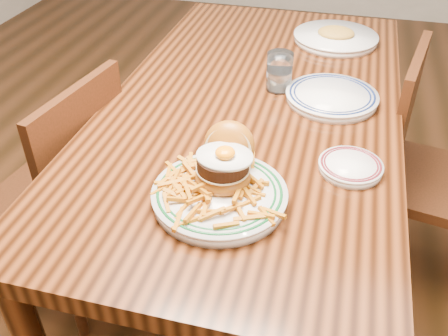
% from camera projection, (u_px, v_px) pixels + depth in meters
% --- Properties ---
extents(floor, '(6.00, 6.00, 0.00)m').
position_uv_depth(floor, '(247.00, 271.00, 1.93)').
color(floor, black).
rests_on(floor, ground).
extents(table, '(0.85, 1.60, 0.75)m').
position_uv_depth(table, '(253.00, 125.00, 1.54)').
color(table, black).
rests_on(table, floor).
extents(chair_left, '(0.45, 0.45, 0.85)m').
position_uv_depth(chair_left, '(65.00, 193.00, 1.60)').
color(chair_left, '#421C0D').
rests_on(chair_left, floor).
extents(chair_right, '(0.47, 0.47, 0.86)m').
position_uv_depth(chair_right, '(427.00, 169.00, 1.70)').
color(chair_right, '#421C0D').
rests_on(chair_right, floor).
extents(main_plate, '(0.30, 0.31, 0.15)m').
position_uv_depth(main_plate, '(221.00, 182.00, 1.10)').
color(main_plate, white).
rests_on(main_plate, table).
extents(side_plate, '(0.15, 0.16, 0.02)m').
position_uv_depth(side_plate, '(351.00, 166.00, 1.20)').
color(side_plate, white).
rests_on(side_plate, table).
extents(rear_plate, '(0.27, 0.27, 0.03)m').
position_uv_depth(rear_plate, '(332.00, 96.00, 1.47)').
color(rear_plate, white).
rests_on(rear_plate, table).
extents(water_glass, '(0.08, 0.08, 0.12)m').
position_uv_depth(water_glass, '(279.00, 74.00, 1.51)').
color(water_glass, white).
rests_on(water_glass, table).
extents(far_plate, '(0.31, 0.31, 0.06)m').
position_uv_depth(far_plate, '(336.00, 37.00, 1.83)').
color(far_plate, white).
rests_on(far_plate, table).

